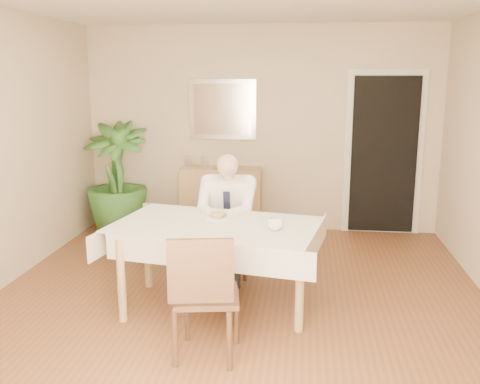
# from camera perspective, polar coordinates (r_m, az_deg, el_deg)

# --- Properties ---
(room) EXTENTS (5.00, 5.02, 2.60)m
(room) POSITION_cam_1_polar(r_m,az_deg,el_deg) (4.42, -0.56, 3.46)
(room) COLOR brown
(room) RESTS_ON ground
(window) EXTENTS (1.34, 0.04, 1.44)m
(window) POSITION_cam_1_polar(r_m,az_deg,el_deg) (2.01, -9.89, -3.31)
(window) COLOR silver
(window) RESTS_ON room
(doorway) EXTENTS (0.96, 0.07, 2.10)m
(doorway) POSITION_cam_1_polar(r_m,az_deg,el_deg) (6.93, 15.07, 3.81)
(doorway) COLOR silver
(doorway) RESTS_ON ground
(mirror) EXTENTS (0.86, 0.04, 0.76)m
(mirror) POSITION_cam_1_polar(r_m,az_deg,el_deg) (6.89, -1.88, 8.79)
(mirror) COLOR silver
(mirror) RESTS_ON room
(dining_table) EXTENTS (1.89, 1.32, 0.75)m
(dining_table) POSITION_cam_1_polar(r_m,az_deg,el_deg) (4.56, -2.57, -4.43)
(dining_table) COLOR #AA8553
(dining_table) RESTS_ON ground
(chair_far) EXTENTS (0.45, 0.46, 0.86)m
(chair_far) POSITION_cam_1_polar(r_m,az_deg,el_deg) (5.44, -1.01, -3.62)
(chair_far) COLOR #3E2513
(chair_far) RESTS_ON ground
(chair_near) EXTENTS (0.51, 0.52, 0.94)m
(chair_near) POSITION_cam_1_polar(r_m,az_deg,el_deg) (3.76, -3.83, -10.44)
(chair_near) COLOR #3E2513
(chair_near) RESTS_ON ground
(seated_man) EXTENTS (0.48, 0.72, 1.24)m
(seated_man) POSITION_cam_1_polar(r_m,az_deg,el_deg) (5.11, -1.47, -2.26)
(seated_man) COLOR white
(seated_man) RESTS_ON ground
(plate) EXTENTS (0.26, 0.26, 0.02)m
(plate) POSITION_cam_1_polar(r_m,az_deg,el_deg) (4.71, -2.35, -2.69)
(plate) COLOR white
(plate) RESTS_ON dining_table
(food) EXTENTS (0.14, 0.14, 0.06)m
(food) POSITION_cam_1_polar(r_m,az_deg,el_deg) (4.70, -2.35, -2.43)
(food) COLOR olive
(food) RESTS_ON dining_table
(knife) EXTENTS (0.01, 0.13, 0.01)m
(knife) POSITION_cam_1_polar(r_m,az_deg,el_deg) (4.64, -1.98, -2.69)
(knife) COLOR silver
(knife) RESTS_ON dining_table
(fork) EXTENTS (0.01, 0.13, 0.01)m
(fork) POSITION_cam_1_polar(r_m,az_deg,el_deg) (4.65, -2.95, -2.66)
(fork) COLOR silver
(fork) RESTS_ON dining_table
(coffee_mug) EXTENTS (0.14, 0.14, 0.10)m
(coffee_mug) POSITION_cam_1_polar(r_m,az_deg,el_deg) (4.35, 3.79, -3.40)
(coffee_mug) COLOR white
(coffee_mug) RESTS_ON dining_table
(sideboard) EXTENTS (1.04, 0.39, 0.82)m
(sideboard) POSITION_cam_1_polar(r_m,az_deg,el_deg) (6.91, -2.01, -0.75)
(sideboard) COLOR #AA8553
(sideboard) RESTS_ON ground
(photo_frame_left) EXTENTS (0.10, 0.02, 0.14)m
(photo_frame_left) POSITION_cam_1_polar(r_m,az_deg,el_deg) (6.92, -5.53, 3.28)
(photo_frame_left) COLOR silver
(photo_frame_left) RESTS_ON sideboard
(photo_frame_center) EXTENTS (0.10, 0.02, 0.14)m
(photo_frame_center) POSITION_cam_1_polar(r_m,az_deg,el_deg) (6.90, -3.80, 3.28)
(photo_frame_center) COLOR silver
(photo_frame_center) RESTS_ON sideboard
(photo_frame_right) EXTENTS (0.10, 0.02, 0.14)m
(photo_frame_right) POSITION_cam_1_polar(r_m,az_deg,el_deg) (6.83, -0.94, 3.21)
(photo_frame_right) COLOR silver
(photo_frame_right) RESTS_ON sideboard
(potted_palm) EXTENTS (0.86, 0.86, 1.41)m
(potted_palm) POSITION_cam_1_polar(r_m,az_deg,el_deg) (6.94, -13.02, 1.48)
(potted_palm) COLOR #28541D
(potted_palm) RESTS_ON ground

